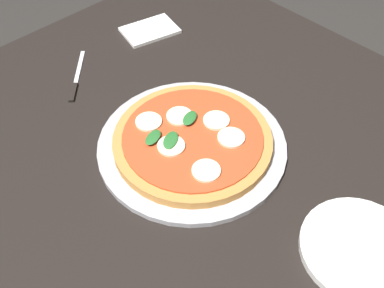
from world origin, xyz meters
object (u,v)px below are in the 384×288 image
object	(u,v)px
pizza	(192,140)
napkin	(150,30)
knife	(76,82)
dining_table	(181,208)
plate_white	(360,249)
serving_tray	(192,145)

from	to	relation	value
pizza	napkin	size ratio (longest dim) A/B	2.30
knife	dining_table	bearing A→B (deg)	86.99
dining_table	plate_white	bearing A→B (deg)	109.02
dining_table	serving_tray	distance (m)	0.13
dining_table	serving_tray	bearing A→B (deg)	-148.96
pizza	plate_white	xyz separation A→B (m)	(-0.04, 0.34, -0.02)
dining_table	plate_white	world-z (taller)	plate_white
pizza	napkin	bearing A→B (deg)	-118.87
pizza	plate_white	distance (m)	0.35
dining_table	serving_tray	world-z (taller)	serving_tray
knife	serving_tray	bearing A→B (deg)	98.92
napkin	dining_table	bearing A→B (deg)	56.20
plate_white	pizza	bearing A→B (deg)	-83.92
serving_tray	napkin	size ratio (longest dim) A/B	2.76
plate_white	knife	bearing A→B (deg)	-82.59
dining_table	knife	xyz separation A→B (m)	(-0.02, -0.36, 0.09)
dining_table	knife	size ratio (longest dim) A/B	8.74
serving_tray	knife	size ratio (longest dim) A/B	2.65
dining_table	pizza	xyz separation A→B (m)	(-0.07, -0.04, 0.11)
plate_white	knife	size ratio (longest dim) A/B	1.41
pizza	knife	distance (m)	0.32
pizza	serving_tray	bearing A→B (deg)	-98.97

